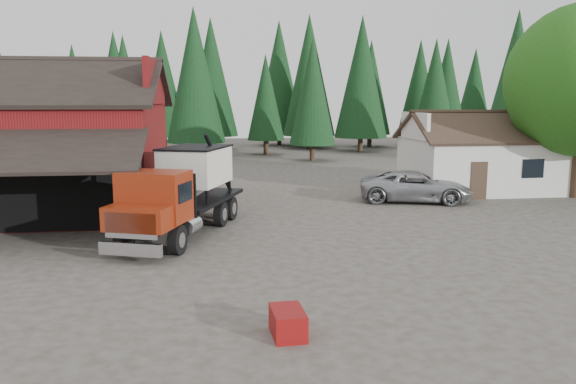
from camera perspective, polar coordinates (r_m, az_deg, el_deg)
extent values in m
plane|color=#433D34|center=(18.58, -0.41, -6.87)|extent=(120.00, 120.00, 0.00)
cube|color=maroon|center=(29.24, -24.90, 3.19)|extent=(12.00, 10.00, 5.00)
cube|color=black|center=(26.76, -27.04, 10.07)|extent=(12.80, 5.53, 2.35)
cube|color=black|center=(31.52, -23.95, 10.02)|extent=(12.80, 5.53, 2.35)
cube|color=maroon|center=(27.88, -13.37, 10.75)|extent=(0.25, 7.00, 2.00)
cylinder|color=#382619|center=(20.48, -16.90, -1.73)|extent=(0.20, 0.20, 2.80)
cube|color=silver|center=(34.42, 18.92, 2.67)|extent=(8.00, 6.00, 3.00)
cube|color=#38281E|center=(32.92, 20.27, 6.25)|extent=(8.60, 3.42, 1.80)
cube|color=#38281E|center=(35.61, 18.06, 6.56)|extent=(8.60, 3.42, 1.80)
cube|color=silver|center=(32.69, 12.78, 6.58)|extent=(0.20, 4.20, 1.50)
cube|color=silver|center=(36.19, 24.85, 6.19)|extent=(0.20, 4.20, 1.50)
cube|color=#38281E|center=(31.13, 18.81, 1.10)|extent=(0.90, 0.06, 2.00)
cube|color=black|center=(32.48, 23.64, 2.20)|extent=(1.20, 0.06, 1.00)
sphere|color=#275513|center=(33.66, 25.22, 8.13)|extent=(4.40, 4.40, 4.40)
cylinder|color=#382619|center=(48.60, 2.47, 4.13)|extent=(0.44, 0.44, 1.60)
cone|color=black|center=(48.40, 2.51, 10.15)|extent=(3.96, 3.96, 9.00)
cylinder|color=#382619|center=(50.11, 21.67, 3.64)|extent=(0.44, 0.44, 1.60)
cone|color=black|center=(49.95, 22.09, 10.61)|extent=(4.84, 4.84, 11.00)
cylinder|color=#382619|center=(51.94, -9.26, 4.35)|extent=(0.44, 0.44, 1.60)
cone|color=black|center=(51.80, -9.45, 11.64)|extent=(5.28, 5.28, 12.00)
cylinder|color=black|center=(20.23, -16.27, -4.41)|extent=(0.65, 1.07, 1.02)
cylinder|color=black|center=(19.38, -11.17, -4.80)|extent=(0.65, 1.07, 1.02)
cylinder|color=black|center=(24.15, -11.23, -2.01)|extent=(0.65, 1.07, 1.02)
cylinder|color=black|center=(23.44, -6.84, -2.24)|extent=(0.65, 1.07, 1.02)
cylinder|color=black|center=(25.32, -10.07, -1.45)|extent=(0.65, 1.07, 1.02)
cylinder|color=black|center=(24.65, -5.86, -1.65)|extent=(0.65, 1.07, 1.02)
cube|color=black|center=(22.35, -10.48, -1.92)|extent=(3.62, 7.89, 0.37)
cube|color=silver|center=(18.54, -15.72, -5.62)|extent=(2.07, 0.87, 0.42)
cube|color=silver|center=(18.45, -15.69, -3.31)|extent=(1.70, 0.68, 0.84)
cube|color=maroon|center=(18.91, -14.92, -2.55)|extent=(2.38, 1.84, 0.79)
cube|color=maroon|center=(19.88, -13.40, -0.42)|extent=(2.63, 2.23, 1.72)
cube|color=black|center=(19.17, -14.39, 0.04)|extent=(1.87, 0.72, 0.84)
cylinder|color=black|center=(20.95, -14.76, 1.44)|extent=(0.17, 0.17, 1.67)
cube|color=black|center=(20.71, -12.29, -0.12)|extent=(2.19, 0.86, 1.49)
cube|color=black|center=(23.49, -9.28, -0.72)|extent=(4.03, 5.88, 0.15)
cube|color=silver|center=(23.29, -9.36, 2.61)|extent=(3.04, 3.61, 1.49)
cone|color=silver|center=(23.42, -9.30, 0.35)|extent=(2.61, 2.61, 0.65)
cube|color=black|center=(23.22, -9.41, 4.48)|extent=(3.16, 3.73, 0.07)
cylinder|color=black|center=(24.32, -7.01, 2.73)|extent=(1.30, 1.79, 2.84)
cube|color=maroon|center=(25.70, -8.63, 0.74)|extent=(0.77, 0.89, 0.42)
cylinder|color=silver|center=(20.20, -9.80, -3.37)|extent=(0.80, 1.05, 0.52)
imported|color=#9EA2A5|center=(29.62, 12.85, 0.56)|extent=(6.19, 4.04, 1.58)
cube|color=maroon|center=(12.78, -0.02, -13.13)|extent=(0.76, 1.14, 0.60)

